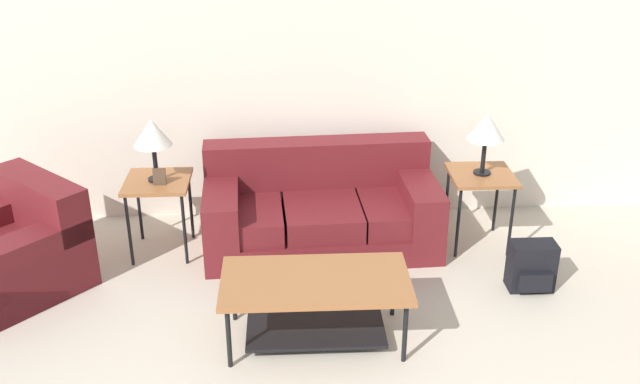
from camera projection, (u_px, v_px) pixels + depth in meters
name	position (u px, v px, depth m)	size (l,w,h in m)	color
wall_back	(317.00, 74.00, 6.12)	(9.02, 0.06, 2.60)	silver
couch	(320.00, 211.00, 5.98)	(1.96, 1.03, 0.82)	maroon
armchair	(9.00, 254.00, 5.35)	(1.38, 1.39, 0.80)	maroon
coffee_table	(315.00, 295.00, 4.71)	(1.25, 0.64, 0.48)	#935B33
side_table_left	(158.00, 188.00, 5.73)	(0.51, 0.52, 0.65)	#935B33
side_table_right	(481.00, 181.00, 5.85)	(0.51, 0.52, 0.65)	#935B33
table_lamp_left	(152.00, 134.00, 5.53)	(0.30, 0.30, 0.51)	black
table_lamp_right	(487.00, 128.00, 5.65)	(0.30, 0.30, 0.51)	black
backpack	(532.00, 267.00, 5.37)	(0.34, 0.27, 0.38)	black
picture_frame	(159.00, 176.00, 5.60)	(0.10, 0.04, 0.13)	#4C3828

